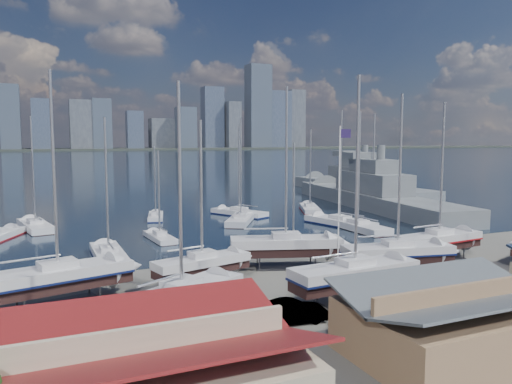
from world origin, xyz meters
name	(u,v)px	position (x,y,z in m)	size (l,w,h in m)	color
ground	(313,282)	(0.00, -10.00, 0.00)	(1400.00, 1400.00, 0.00)	#605E59
water	(73,159)	(0.00, 300.00, -0.15)	(1400.00, 600.00, 0.40)	#192D3B
far_shore	(57,150)	(0.00, 560.00, 1.10)	(1400.00, 80.00, 2.20)	#2D332D
skyline	(48,115)	(-7.83, 553.76, 39.09)	(639.14, 43.80, 107.69)	#475166
shed_red	(134,376)	(-18.00, -26.00, 2.32)	(14.70, 9.45, 4.51)	#BFB293
shed_grey	(458,318)	(0.00, -26.00, 2.15)	(12.60, 8.40, 4.17)	#8C6B4C
sailboat_cradle_0	(58,277)	(-20.25, -7.89, 2.13)	(11.01, 5.45, 17.06)	#2D2D33
sailboat_cradle_1	(182,297)	(-13.16, -15.82, 2.06)	(9.74, 7.33, 15.74)	#2D2D33
sailboat_cradle_2	(202,263)	(-9.17, -7.56, 1.96)	(8.61, 4.21, 13.73)	#2D2D33
sailboat_cradle_3	(355,274)	(0.22, -15.76, 2.11)	(10.61, 3.64, 16.80)	#2D2D33
sailboat_cradle_4	(286,245)	(0.05, -4.71, 2.13)	(10.88, 6.11, 17.04)	#2D2D33
sailboat_cradle_5	(398,253)	(7.83, -11.38, 2.07)	(10.33, 4.90, 16.09)	#2D2D33
sailboat_cradle_6	(439,240)	(15.50, -8.45, 2.06)	(9.97, 3.63, 15.80)	#2D2D33
sailboat_moored_2	(36,227)	(-21.87, 26.63, 0.32)	(4.91, 10.95, 15.98)	black
sailboat_moored_3	(109,256)	(-15.03, 5.34, 0.31)	(2.83, 10.06, 15.04)	black
sailboat_moored_4	(160,238)	(-8.10, 12.75, 0.33)	(2.67, 7.67, 11.37)	black
sailboat_moored_5	(156,217)	(-4.99, 29.20, 0.31)	(3.98, 8.12, 11.69)	black
sailboat_moored_6	(293,245)	(4.78, 2.65, 0.31)	(2.50, 8.32, 12.36)	black
sailboat_moored_7	(241,221)	(5.68, 20.65, 0.32)	(7.94, 10.51, 15.85)	black
sailboat_moored_8	(239,214)	(8.00, 27.19, 0.31)	(7.14, 10.23, 15.04)	black
sailboat_moored_9	(358,228)	(17.82, 8.75, 0.32)	(3.24, 11.04, 16.61)	black
sailboat_moored_10	(340,224)	(17.49, 12.61, 0.31)	(5.95, 11.76, 16.94)	black
sailboat_moored_11	(310,210)	(20.75, 26.74, 0.31)	(6.29, 10.02, 14.54)	black
naval_ship_east	(372,198)	(33.69, 26.83, 1.67)	(14.17, 49.80, 18.43)	slate
naval_ship_west	(358,186)	(44.67, 46.89, 1.66)	(7.91, 45.08, 18.05)	slate
car_a	(265,344)	(-10.01, -21.79, 0.72)	(1.71, 4.25, 1.45)	gray
car_b	(292,312)	(-6.21, -17.91, 0.79)	(1.67, 4.78, 1.57)	gray
car_c	(377,299)	(0.50, -18.07, 0.78)	(2.59, 5.62, 1.56)	gray
car_d	(480,293)	(8.89, -19.62, 0.63)	(1.78, 4.37, 1.27)	gray
flagpole	(340,188)	(3.70, -8.27, 7.79)	(1.17, 0.12, 13.37)	white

